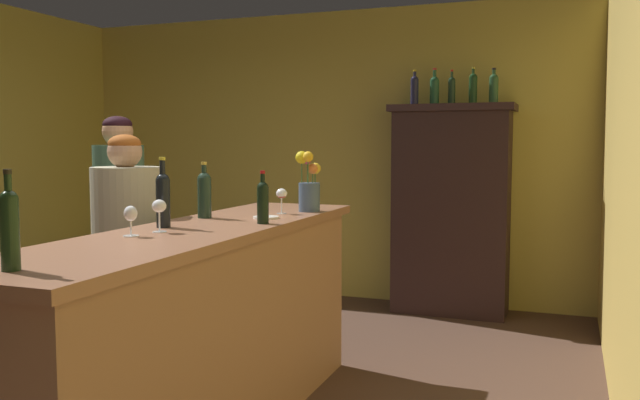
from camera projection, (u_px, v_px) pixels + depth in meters
name	position (u px, v px, depth m)	size (l,w,h in m)	color
wall_back	(322.00, 155.00, 6.56)	(5.19, 0.12, 2.73)	#CBB351
bar_counter	(201.00, 334.00, 3.33)	(0.67, 2.74, 1.08)	#96674B
display_cabinet	(451.00, 206.00, 5.83)	(1.05, 0.47, 1.82)	black
wine_bottle_malbec	(263.00, 200.00, 3.44)	(0.06, 0.06, 0.27)	black
wine_bottle_merlot	(163.00, 197.00, 3.28)	(0.07, 0.07, 0.35)	black
wine_bottle_chardonnay	(204.00, 193.00, 3.70)	(0.08, 0.08, 0.31)	#1D3224
wine_bottle_riesling	(10.00, 226.00, 2.17)	(0.06, 0.06, 0.33)	#1C3218
wine_glass_front	(282.00, 195.00, 3.91)	(0.06, 0.06, 0.15)	white
wine_glass_mid	(159.00, 208.00, 3.10)	(0.07, 0.07, 0.15)	white
wine_glass_rear	(131.00, 215.00, 2.97)	(0.07, 0.07, 0.14)	white
flower_arrangement	(309.00, 186.00, 4.05)	(0.14, 0.14, 0.37)	#3F536F
cheese_plate	(266.00, 217.00, 3.68)	(0.14, 0.14, 0.01)	white
display_bottle_left	(415.00, 89.00, 5.86)	(0.07, 0.07, 0.31)	#21223E
display_bottle_midleft	(434.00, 89.00, 5.80)	(0.08, 0.08, 0.32)	#225032
display_bottle_center	(452.00, 89.00, 5.75)	(0.06, 0.06, 0.30)	#1E3422
display_bottle_midright	(473.00, 87.00, 5.68)	(0.07, 0.07, 0.31)	#1C3D1D
display_bottle_right	(494.00, 87.00, 5.62)	(0.08, 0.08, 0.30)	#2A5331
patron_redhead	(120.00, 226.00, 4.55)	(0.34, 0.34, 1.67)	maroon
patron_in_navy	(127.00, 257.00, 3.85)	(0.39, 0.39, 1.54)	#A29587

